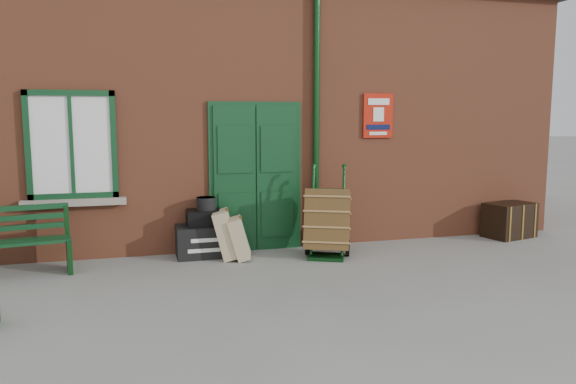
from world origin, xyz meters
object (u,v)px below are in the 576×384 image
object	(u,v)px
bench	(8,241)
dark_trunk	(509,220)
houdini_trunk	(208,241)
porter_trolley	(327,222)

from	to	relation	value
bench	dark_trunk	xyz separation A→B (m)	(7.71, 0.30, -0.17)
bench	houdini_trunk	bearing A→B (deg)	-0.78
bench	porter_trolley	bearing A→B (deg)	-10.07
houdini_trunk	porter_trolley	distance (m)	1.77
houdini_trunk	dark_trunk	distance (m)	5.10
bench	porter_trolley	world-z (taller)	porter_trolley
bench	porter_trolley	distance (m)	4.29
bench	houdini_trunk	world-z (taller)	bench
houdini_trunk	porter_trolley	xyz separation A→B (m)	(1.69, -0.47, 0.28)
houdini_trunk	bench	bearing A→B (deg)	-172.16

